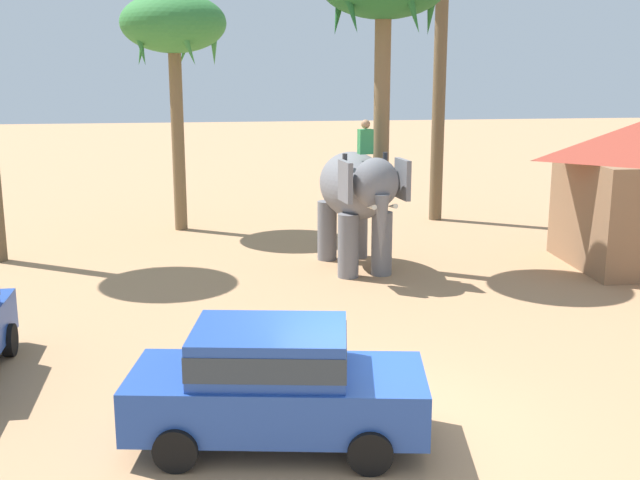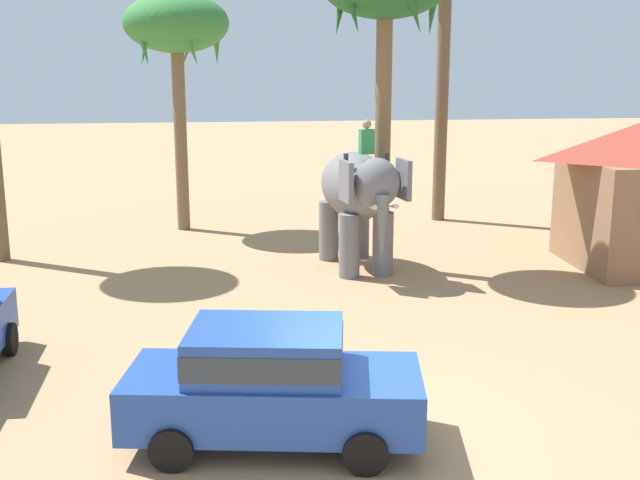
# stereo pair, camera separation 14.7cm
# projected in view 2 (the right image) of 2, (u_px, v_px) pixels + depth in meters

# --- Properties ---
(ground_plane) EXTENTS (120.00, 120.00, 0.00)m
(ground_plane) POSITION_uv_depth(u_px,v_px,m) (365.00, 430.00, 11.58)
(ground_plane) COLOR tan
(car_sedan_foreground) EXTENTS (4.33, 2.38, 1.70)m
(car_sedan_foreground) POSITION_uv_depth(u_px,v_px,m) (271.00, 381.00, 11.01)
(car_sedan_foreground) COLOR #23479E
(car_sedan_foreground) RESTS_ON ground
(elephant_with_mahout) EXTENTS (2.05, 3.98, 3.88)m
(elephant_with_mahout) POSITION_uv_depth(u_px,v_px,m) (358.00, 193.00, 20.06)
(elephant_with_mahout) COLOR slate
(elephant_with_mahout) RESTS_ON ground
(palm_tree_near_hut) EXTENTS (3.20, 3.20, 7.28)m
(palm_tree_near_hut) POSITION_uv_depth(u_px,v_px,m) (176.00, 29.00, 23.99)
(palm_tree_near_hut) COLOR brown
(palm_tree_near_hut) RESTS_ON ground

